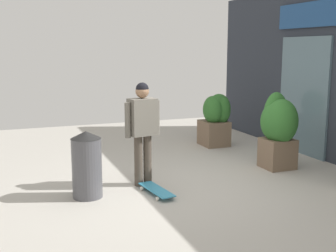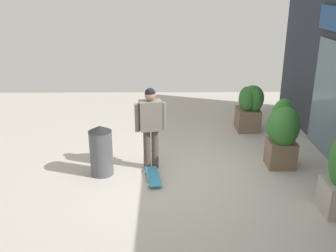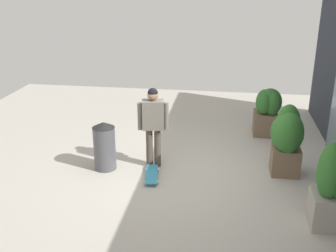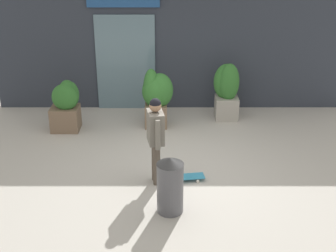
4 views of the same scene
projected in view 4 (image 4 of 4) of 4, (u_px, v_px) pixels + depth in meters
name	position (u px, v px, depth m)	size (l,w,h in m)	color
ground_plane	(174.00, 166.00, 8.82)	(12.00, 12.00, 0.00)	#B2ADA3
building_facade	(171.00, 42.00, 11.09)	(8.79, 0.31, 3.32)	#2D333D
skateboarder	(154.00, 133.00, 7.91)	(0.33, 0.58, 1.61)	#4C4238
skateboard	(181.00, 177.00, 8.33)	(0.81, 0.35, 0.08)	teal
planter_box_left	(155.00, 94.00, 10.30)	(0.70, 0.60, 1.35)	brown
planter_box_right	(225.00, 89.00, 10.73)	(0.59, 0.51, 1.37)	gray
planter_box_mid	(65.00, 103.00, 10.17)	(0.64, 0.61, 1.14)	brown
trash_bin	(169.00, 185.00, 7.27)	(0.43, 0.43, 0.97)	#4C4C51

